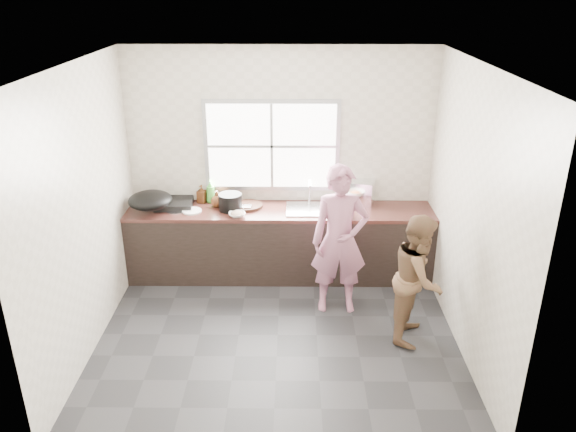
{
  "coord_description": "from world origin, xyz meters",
  "views": [
    {
      "loc": [
        0.15,
        -4.81,
        3.36
      ],
      "look_at": [
        0.1,
        0.65,
        1.05
      ],
      "focal_mm": 35.0,
      "sensor_mm": 36.0,
      "label": 1
    }
  ],
  "objects_px": {
    "burner": "(174,203)",
    "wok": "(150,200)",
    "bottle_green": "(211,191)",
    "bottle_brown_tall": "(202,194)",
    "person_side": "(418,278)",
    "bowl_crabs": "(343,215)",
    "plate_food": "(192,211)",
    "woman": "(339,245)",
    "bottle_brown_short": "(217,199)",
    "dish_rack": "(358,192)",
    "bowl_held": "(341,214)",
    "cutting_board": "(248,206)",
    "black_pot": "(230,202)",
    "pot_lid_right": "(176,211)",
    "glass_jar": "(200,198)",
    "pot_lid_left": "(190,211)",
    "bowl_mince": "(237,215)"
  },
  "relations": [
    {
      "from": "dish_rack",
      "to": "pot_lid_right",
      "type": "xyz_separation_m",
      "value": [
        -2.15,
        -0.29,
        -0.14
      ]
    },
    {
      "from": "bowl_crabs",
      "to": "bottle_brown_short",
      "type": "distance_m",
      "value": 1.5
    },
    {
      "from": "person_side",
      "to": "burner",
      "type": "bearing_deg",
      "value": 81.67
    },
    {
      "from": "cutting_board",
      "to": "pot_lid_right",
      "type": "relative_size",
      "value": 1.51
    },
    {
      "from": "bowl_mince",
      "to": "bottle_green",
      "type": "bearing_deg",
      "value": 129.03
    },
    {
      "from": "bottle_brown_tall",
      "to": "pot_lid_left",
      "type": "bearing_deg",
      "value": -109.76
    },
    {
      "from": "woman",
      "to": "pot_lid_right",
      "type": "distance_m",
      "value": 1.99
    },
    {
      "from": "person_side",
      "to": "glass_jar",
      "type": "relative_size",
      "value": 12.26
    },
    {
      "from": "pot_lid_left",
      "to": "woman",
      "type": "bearing_deg",
      "value": -22.31
    },
    {
      "from": "black_pot",
      "to": "burner",
      "type": "xyz_separation_m",
      "value": [
        -0.69,
        0.13,
        -0.07
      ]
    },
    {
      "from": "person_side",
      "to": "dish_rack",
      "type": "relative_size",
      "value": 3.46
    },
    {
      "from": "woman",
      "to": "cutting_board",
      "type": "distance_m",
      "value": 1.33
    },
    {
      "from": "black_pot",
      "to": "pot_lid_left",
      "type": "xyz_separation_m",
      "value": [
        -0.47,
        -0.05,
        -0.09
      ]
    },
    {
      "from": "bowl_crabs",
      "to": "burner",
      "type": "xyz_separation_m",
      "value": [
        -1.99,
        0.34,
        0.0
      ]
    },
    {
      "from": "plate_food",
      "to": "cutting_board",
      "type": "bearing_deg",
      "value": 13.29
    },
    {
      "from": "person_side",
      "to": "black_pot",
      "type": "distance_m",
      "value": 2.35
    },
    {
      "from": "bottle_brown_tall",
      "to": "plate_food",
      "type": "bearing_deg",
      "value": -103.87
    },
    {
      "from": "dish_rack",
      "to": "bowl_held",
      "type": "bearing_deg",
      "value": -99.89
    },
    {
      "from": "bowl_crabs",
      "to": "plate_food",
      "type": "distance_m",
      "value": 1.75
    },
    {
      "from": "pot_lid_right",
      "to": "dish_rack",
      "type": "bearing_deg",
      "value": 7.55
    },
    {
      "from": "woman",
      "to": "wok",
      "type": "height_order",
      "value": "woman"
    },
    {
      "from": "bowl_crabs",
      "to": "person_side",
      "type": "bearing_deg",
      "value": -57.84
    },
    {
      "from": "plate_food",
      "to": "pot_lid_right",
      "type": "relative_size",
      "value": 0.98
    },
    {
      "from": "pot_lid_left",
      "to": "pot_lid_right",
      "type": "bearing_deg",
      "value": -179.78
    },
    {
      "from": "wok",
      "to": "bottle_brown_short",
      "type": "bearing_deg",
      "value": 14.7
    },
    {
      "from": "bottle_green",
      "to": "burner",
      "type": "xyz_separation_m",
      "value": [
        -0.43,
        -0.1,
        -0.11
      ]
    },
    {
      "from": "woman",
      "to": "cutting_board",
      "type": "xyz_separation_m",
      "value": [
        -1.03,
        0.83,
        0.11
      ]
    },
    {
      "from": "bottle_brown_tall",
      "to": "bottle_brown_short",
      "type": "bearing_deg",
      "value": -34.76
    },
    {
      "from": "person_side",
      "to": "bowl_crabs",
      "type": "xyz_separation_m",
      "value": [
        -0.66,
        1.06,
        0.23
      ]
    },
    {
      "from": "woman",
      "to": "glass_jar",
      "type": "relative_size",
      "value": 14.24
    },
    {
      "from": "woman",
      "to": "bottle_brown_tall",
      "type": "bearing_deg",
      "value": 146.82
    },
    {
      "from": "plate_food",
      "to": "bottle_brown_tall",
      "type": "xyz_separation_m",
      "value": [
        0.08,
        0.3,
        0.09
      ]
    },
    {
      "from": "woman",
      "to": "bottle_brown_tall",
      "type": "distance_m",
      "value": 1.89
    },
    {
      "from": "burner",
      "to": "wok",
      "type": "xyz_separation_m",
      "value": [
        -0.22,
        -0.23,
        0.12
      ]
    },
    {
      "from": "bowl_mince",
      "to": "dish_rack",
      "type": "relative_size",
      "value": 0.49
    },
    {
      "from": "cutting_board",
      "to": "bowl_mince",
      "type": "relative_size",
      "value": 1.86
    },
    {
      "from": "bowl_crabs",
      "to": "pot_lid_right",
      "type": "height_order",
      "value": "bowl_crabs"
    },
    {
      "from": "cutting_board",
      "to": "wok",
      "type": "bearing_deg",
      "value": -170.55
    },
    {
      "from": "bottle_green",
      "to": "wok",
      "type": "xyz_separation_m",
      "value": [
        -0.65,
        -0.34,
        0.01
      ]
    },
    {
      "from": "woman",
      "to": "burner",
      "type": "distance_m",
      "value": 2.11
    },
    {
      "from": "person_side",
      "to": "wok",
      "type": "distance_m",
      "value": 3.12
    },
    {
      "from": "bottle_green",
      "to": "bottle_brown_tall",
      "type": "relative_size",
      "value": 1.41
    },
    {
      "from": "bottle_green",
      "to": "wok",
      "type": "bearing_deg",
      "value": -152.6
    },
    {
      "from": "wok",
      "to": "bottle_brown_tall",
      "type": "bearing_deg",
      "value": 31.89
    },
    {
      "from": "pot_lid_left",
      "to": "plate_food",
      "type": "bearing_deg",
      "value": -35.14
    },
    {
      "from": "black_pot",
      "to": "glass_jar",
      "type": "relative_size",
      "value": 2.53
    },
    {
      "from": "woman",
      "to": "bottle_brown_short",
      "type": "height_order",
      "value": "woman"
    },
    {
      "from": "woman",
      "to": "bowl_held",
      "type": "xyz_separation_m",
      "value": [
        0.05,
        0.54,
        0.12
      ]
    },
    {
      "from": "wok",
      "to": "bowl_crabs",
      "type": "bearing_deg",
      "value": -2.68
    },
    {
      "from": "cutting_board",
      "to": "bottle_brown_tall",
      "type": "height_order",
      "value": "bottle_brown_tall"
    }
  ]
}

